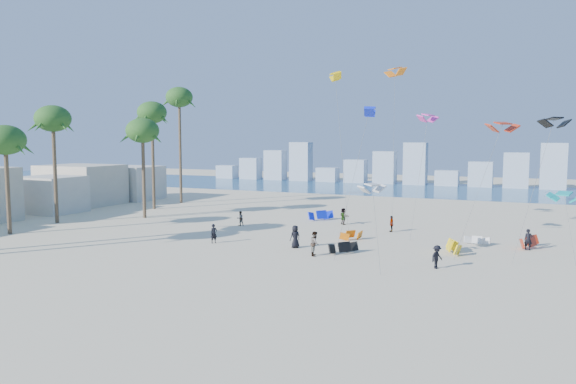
% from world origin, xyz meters
% --- Properties ---
extents(ground, '(220.00, 220.00, 0.00)m').
position_xyz_m(ground, '(0.00, 0.00, 0.00)').
color(ground, beige).
rests_on(ground, ground).
extents(ocean, '(220.00, 220.00, 0.00)m').
position_xyz_m(ocean, '(0.00, 72.00, 0.01)').
color(ocean, navy).
rests_on(ocean, ground).
extents(kitesurfer_near, '(0.69, 0.74, 1.69)m').
position_xyz_m(kitesurfer_near, '(-2.87, 13.15, 0.85)').
color(kitesurfer_near, black).
rests_on(kitesurfer_near, ground).
extents(kitesurfer_mid, '(0.95, 1.09, 1.92)m').
position_xyz_m(kitesurfer_mid, '(7.11, 11.99, 0.96)').
color(kitesurfer_mid, gray).
rests_on(kitesurfer_mid, ground).
extents(kitesurfers_far, '(28.64, 17.55, 1.91)m').
position_xyz_m(kitesurfers_far, '(7.77, 20.23, 0.86)').
color(kitesurfers_far, black).
rests_on(kitesurfers_far, ground).
extents(grounded_kites, '(24.11, 19.04, 1.03)m').
position_xyz_m(grounded_kites, '(12.05, 21.21, 0.46)').
color(grounded_kites, orange).
rests_on(grounded_kites, ground).
extents(flying_kites, '(22.71, 29.68, 17.89)m').
position_xyz_m(flying_kites, '(13.14, 23.28, 12.19)').
color(flying_kites, silver).
rests_on(flying_kites, ground).
extents(palm_row, '(10.04, 44.80, 16.41)m').
position_xyz_m(palm_row, '(-21.64, 16.19, 11.39)').
color(palm_row, brown).
rests_on(palm_row, ground).
extents(beachfront_buildings, '(11.50, 43.00, 6.00)m').
position_xyz_m(beachfront_buildings, '(-33.69, 20.82, 2.67)').
color(beachfront_buildings, beige).
rests_on(beachfront_buildings, ground).
extents(distant_skyline, '(85.00, 3.00, 8.40)m').
position_xyz_m(distant_skyline, '(-1.19, 82.00, 3.09)').
color(distant_skyline, '#9EADBF').
rests_on(distant_skyline, ground).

